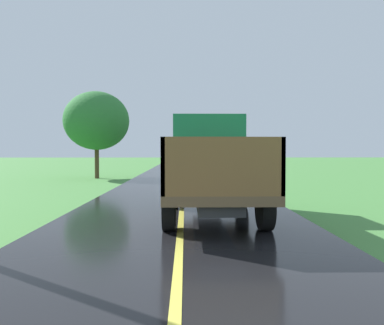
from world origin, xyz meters
name	(u,v)px	position (x,y,z in m)	size (l,w,h in m)	color
banana_truck_near	(210,163)	(0.80, 10.37, 1.47)	(2.38, 5.82, 2.80)	#2D2D30
roadside_tree_near_left	(97,121)	(-5.72, 24.66, 3.78)	(4.25, 4.25, 5.69)	#4C3823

